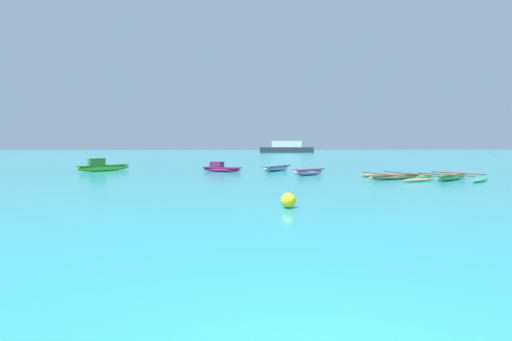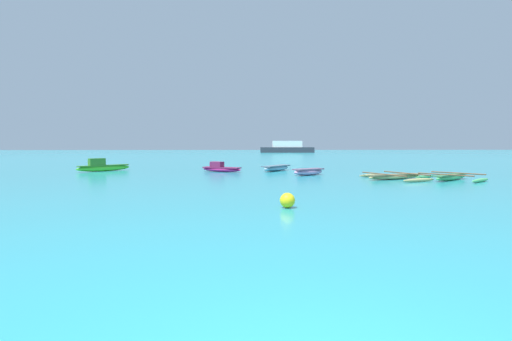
# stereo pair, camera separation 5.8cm
# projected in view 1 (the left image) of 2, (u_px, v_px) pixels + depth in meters

# --- Properties ---
(moored_boat_0) EXTENTS (3.67, 4.26, 0.35)m
(moored_boat_0) POSITION_uv_depth(u_px,v_px,m) (395.00, 176.00, 22.71)
(moored_boat_0) COLOR tan
(moored_boat_0) RESTS_ON ground_plane
(moored_boat_1) EXTENTS (2.54, 3.09, 0.41)m
(moored_boat_1) POSITION_uv_depth(u_px,v_px,m) (276.00, 168.00, 29.56)
(moored_boat_1) COLOR #79A4BF
(moored_boat_1) RESTS_ON ground_plane
(moored_boat_2) EXTENTS (3.08, 2.13, 0.72)m
(moored_boat_2) POSITION_uv_depth(u_px,v_px,m) (221.00, 168.00, 28.60)
(moored_boat_2) COLOR #B9216E
(moored_boat_2) RESTS_ON ground_plane
(moored_boat_3) EXTENTS (3.70, 3.85, 0.39)m
(moored_boat_3) POSITION_uv_depth(u_px,v_px,m) (451.00, 177.00, 22.13)
(moored_boat_3) COLOR #4DB065
(moored_boat_3) RESTS_ON ground_plane
(moored_boat_4) EXTENTS (3.21, 3.29, 0.96)m
(moored_boat_4) POSITION_uv_depth(u_px,v_px,m) (102.00, 167.00, 29.14)
(moored_boat_4) COLOR green
(moored_boat_4) RESTS_ON ground_plane
(moored_boat_5) EXTENTS (2.36, 1.89, 0.43)m
(moored_boat_5) POSITION_uv_depth(u_px,v_px,m) (308.00, 172.00, 25.50)
(moored_boat_5) COLOR #B987B7
(moored_boat_5) RESTS_ON ground_plane
(mooring_buoy_0) EXTENTS (0.48, 0.48, 0.48)m
(mooring_buoy_0) POSITION_uv_depth(u_px,v_px,m) (288.00, 200.00, 12.63)
(mooring_buoy_0) COLOR yellow
(mooring_buoy_0) RESTS_ON ground_plane
(distant_ferry) EXTENTS (11.70, 2.57, 2.57)m
(distant_ferry) POSITION_uv_depth(u_px,v_px,m) (286.00, 148.00, 87.74)
(distant_ferry) COLOR #2D333D
(distant_ferry) RESTS_ON ground_plane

